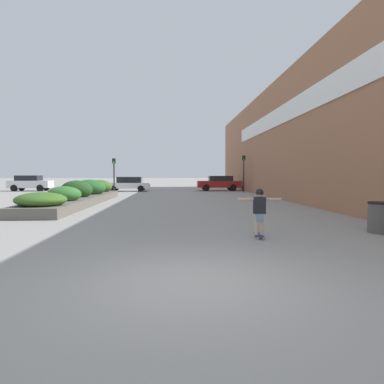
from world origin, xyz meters
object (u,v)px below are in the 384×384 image
(trash_bin, at_px, (379,217))
(car_center_left, at_px, (30,183))
(car_leftmost, at_px, (319,183))
(car_center_right, at_px, (219,183))
(skateboarder, at_px, (259,207))
(skateboard, at_px, (259,235))
(traffic_light_left, at_px, (114,169))
(car_rightmost, at_px, (129,184))
(traffic_light_right, at_px, (244,167))

(trash_bin, distance_m, car_center_left, 33.25)
(car_leftmost, relative_size, car_center_right, 0.93)
(skateboarder, xyz_separation_m, car_center_right, (2.43, 26.17, -0.02))
(skateboard, distance_m, trash_bin, 3.75)
(skateboard, xyz_separation_m, trash_bin, (3.69, 0.58, 0.39))
(car_center_left, xyz_separation_m, traffic_light_left, (9.26, -4.58, 1.33))
(car_rightmost, xyz_separation_m, traffic_light_right, (11.07, -2.97, 1.61))
(car_center_right, distance_m, car_rightmost, 9.24)
(car_center_left, bearing_deg, car_leftmost, 90.12)
(trash_bin, bearing_deg, car_center_left, 128.24)
(skateboarder, height_order, trash_bin, skateboarder)
(traffic_light_left, bearing_deg, car_leftmost, 12.55)
(trash_bin, bearing_deg, car_leftmost, 69.99)
(car_leftmost, bearing_deg, car_center_right, -86.92)
(car_rightmost, relative_size, traffic_light_right, 1.26)
(traffic_light_right, bearing_deg, trash_bin, -91.53)
(skateboard, relative_size, skateboarder, 0.52)
(skateboard, xyz_separation_m, traffic_light_left, (-7.63, 22.11, 2.09))
(trash_bin, xyz_separation_m, traffic_light_right, (0.59, 22.10, 1.90))
(trash_bin, bearing_deg, car_center_right, 92.81)
(skateboard, distance_m, traffic_light_right, 23.19)
(skateboard, height_order, car_leftmost, car_leftmost)
(car_leftmost, bearing_deg, traffic_light_left, -77.45)
(car_leftmost, distance_m, car_center_right, 10.80)
(skateboard, height_order, skateboarder, skateboarder)
(car_center_left, distance_m, traffic_light_right, 21.60)
(car_center_left, relative_size, traffic_light_left, 1.30)
(car_rightmost, bearing_deg, trash_bin, -157.31)
(skateboard, bearing_deg, car_leftmost, 66.91)
(trash_bin, xyz_separation_m, car_leftmost, (9.53, 26.18, 0.28))
(car_center_right, bearing_deg, car_center_left, 88.47)
(car_leftmost, xyz_separation_m, car_rightmost, (-20.02, -1.11, 0.01))
(skateboarder, distance_m, car_leftmost, 29.84)
(skateboard, height_order, car_center_right, car_center_right)
(skateboarder, height_order, traffic_light_right, traffic_light_right)
(car_center_right, bearing_deg, car_rightmost, 93.26)
(car_center_left, bearing_deg, skateboard, 32.33)
(skateboard, bearing_deg, traffic_light_left, 112.24)
(skateboard, xyz_separation_m, car_rightmost, (-6.80, 25.65, 0.68))
(trash_bin, relative_size, traffic_light_right, 0.26)
(trash_bin, relative_size, car_center_right, 0.21)
(trash_bin, relative_size, car_leftmost, 0.22)
(car_center_right, xyz_separation_m, car_rightmost, (-9.23, -0.53, -0.07))
(skateboard, height_order, traffic_light_left, traffic_light_left)
(traffic_light_left, bearing_deg, skateboard, -70.96)
(skateboarder, relative_size, trash_bin, 1.37)
(car_rightmost, bearing_deg, skateboarder, -165.16)
(skateboard, xyz_separation_m, skateboarder, (-0.00, 0.00, 0.77))
(car_rightmost, height_order, traffic_light_right, traffic_light_right)
(skateboard, distance_m, skateboarder, 0.77)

